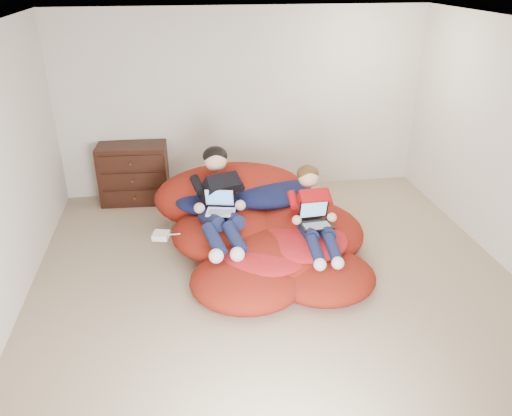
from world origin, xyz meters
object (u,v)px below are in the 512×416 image
Objects in this scene: dresser at (134,174)px; younger_boy at (313,210)px; older_boy at (219,195)px; laptop_white at (220,206)px; beanbag_pile at (261,230)px; laptop_black at (315,218)px.

younger_boy is (2.00, -1.88, 0.22)m from dresser.
older_boy reaches higher than laptop_white.
beanbag_pile is 1.79× the size of older_boy.
older_boy reaches higher than laptop_black.
older_boy is (-0.46, 0.05, 0.44)m from beanbag_pile.
dresser is 0.39× the size of beanbag_pile.
laptop_white is at bearing 167.00° from younger_boy.
younger_boy reaches higher than laptop_black.
older_boy reaches higher than younger_boy.
dresser is at bearing 133.38° from beanbag_pile.
laptop_white is 1.02m from laptop_black.
dresser is at bearing 121.99° from laptop_white.
laptop_black is (0.51, -0.38, 0.30)m from beanbag_pile.
dresser is at bearing 135.59° from laptop_black.
beanbag_pile reaches higher than laptop_white.
beanbag_pile is at bearing 143.09° from laptop_black.
younger_boy reaches higher than laptop_white.
younger_boy is at bearing -13.00° from laptop_white.
laptop_white is (-0.46, -0.08, 0.37)m from beanbag_pile.
laptop_white is (0.00, -0.13, -0.06)m from older_boy.
older_boy reaches higher than dresser.
beanbag_pile is 7.03× the size of laptop_white.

